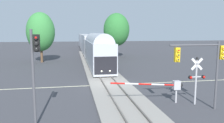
% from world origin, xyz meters
% --- Properties ---
extents(ground_plane, '(220.00, 220.00, 0.00)m').
position_xyz_m(ground_plane, '(0.00, 0.00, 0.00)').
color(ground_plane, '#3D3D42').
extents(road_centre_stripe, '(44.00, 0.20, 0.01)m').
position_xyz_m(road_centre_stripe, '(0.00, 0.00, 0.00)').
color(road_centre_stripe, beige).
rests_on(road_centre_stripe, ground).
extents(railway_track, '(4.40, 80.00, 0.32)m').
position_xyz_m(railway_track, '(0.00, 0.00, 0.10)').
color(railway_track, gray).
rests_on(railway_track, ground).
extents(commuter_train, '(3.04, 63.20, 5.16)m').
position_xyz_m(commuter_train, '(0.00, 32.38, 2.74)').
color(commuter_train, '#B2B7C1').
rests_on(commuter_train, railway_track).
extents(crossing_gate_near, '(5.90, 0.40, 1.91)m').
position_xyz_m(crossing_gate_near, '(3.61, -6.79, 1.44)').
color(crossing_gate_near, '#B7B7BC').
rests_on(crossing_gate_near, ground).
extents(crossing_signal_mast, '(1.36, 0.44, 3.79)m').
position_xyz_m(crossing_signal_mast, '(5.57, -7.45, 2.32)').
color(crossing_signal_mast, '#B2B2B7').
rests_on(crossing_signal_mast, ground).
extents(traffic_signal_near_left, '(0.53, 0.38, 5.83)m').
position_xyz_m(traffic_signal_near_left, '(-5.99, -9.50, 3.90)').
color(traffic_signal_near_left, '#4C4C51').
rests_on(traffic_signal_near_left, ground).
extents(traffic_signal_near_right, '(4.17, 0.38, 5.00)m').
position_xyz_m(traffic_signal_near_right, '(5.36, -8.67, 3.75)').
color(traffic_signal_near_right, '#4C4C51').
rests_on(traffic_signal_near_right, ground).
extents(elm_centre_background, '(5.68, 5.68, 9.78)m').
position_xyz_m(elm_centre_background, '(5.65, 24.43, 6.17)').
color(elm_centre_background, '#4C3828').
rests_on(elm_centre_background, ground).
extents(oak_behind_train, '(5.14, 5.14, 9.29)m').
position_xyz_m(oak_behind_train, '(-9.65, 19.49, 5.71)').
color(oak_behind_train, brown).
rests_on(oak_behind_train, ground).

